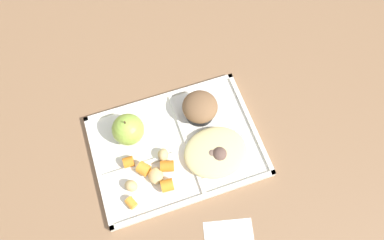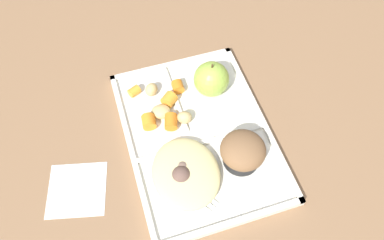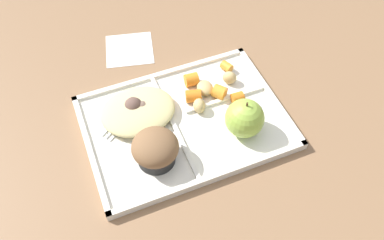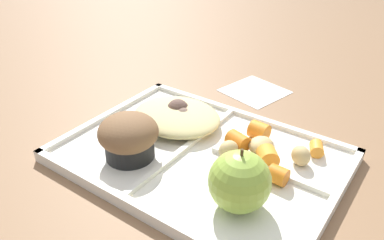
{
  "view_description": "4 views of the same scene",
  "coord_description": "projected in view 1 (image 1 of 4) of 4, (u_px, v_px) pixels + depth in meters",
  "views": [
    {
      "loc": [
        -0.05,
        -0.27,
        0.79
      ],
      "look_at": [
        0.05,
        0.03,
        0.05
      ],
      "focal_mm": 32.55,
      "sensor_mm": 36.0,
      "label": 1
    },
    {
      "loc": [
        0.35,
        -0.12,
        0.66
      ],
      "look_at": [
        -0.02,
        -0.01,
        0.04
      ],
      "focal_mm": 35.02,
      "sensor_mm": 36.0,
      "label": 2
    },
    {
      "loc": [
        0.16,
        0.44,
        0.64
      ],
      "look_at": [
        -0.0,
        0.03,
        0.05
      ],
      "focal_mm": 37.37,
      "sensor_mm": 36.0,
      "label": 3
    },
    {
      "loc": [
        -0.25,
        0.37,
        0.33
      ],
      "look_at": [
        0.03,
        -0.03,
        0.04
      ],
      "focal_mm": 35.9,
      "sensor_mm": 36.0,
      "label": 4
    }
  ],
  "objects": [
    {
      "name": "carrot_slice_large",
      "position": [
        129.0,
        162.0,
        0.79
      ],
      "size": [
        0.02,
        0.03,
        0.02
      ],
      "primitive_type": "cylinder",
      "rotation": [
        0.0,
        1.57,
        6.25
      ],
      "color": "orange",
      "rests_on": "lunch_tray"
    },
    {
      "name": "carrot_slice_near_corner",
      "position": [
        167.0,
        185.0,
        0.77
      ],
      "size": [
        0.03,
        0.03,
        0.03
      ],
      "primitive_type": "cylinder",
      "rotation": [
        0.0,
        1.57,
        3.06
      ],
      "color": "orange",
      "rests_on": "lunch_tray"
    },
    {
      "name": "plastic_fork",
      "position": [
        224.0,
        154.0,
        0.81
      ],
      "size": [
        0.14,
        0.1,
        0.0
      ],
      "color": "white",
      "rests_on": "lunch_tray"
    },
    {
      "name": "meatball_center",
      "position": [
        219.0,
        155.0,
        0.79
      ],
      "size": [
        0.04,
        0.04,
        0.04
      ],
      "primitive_type": "sphere",
      "color": "brown",
      "rests_on": "lunch_tray"
    },
    {
      "name": "potato_chunk_large",
      "position": [
        131.0,
        186.0,
        0.77
      ],
      "size": [
        0.04,
        0.04,
        0.03
      ],
      "primitive_type": "ellipsoid",
      "rotation": [
        0.0,
        0.0,
        4.03
      ],
      "color": "tan",
      "rests_on": "lunch_tray"
    },
    {
      "name": "ground",
      "position": [
        177.0,
        147.0,
        0.83
      ],
      "size": [
        6.0,
        6.0,
        0.0
      ],
      "primitive_type": "plane",
      "color": "#846042"
    },
    {
      "name": "carrot_slice_small",
      "position": [
        143.0,
        169.0,
        0.79
      ],
      "size": [
        0.04,
        0.04,
        0.03
      ],
      "primitive_type": "cylinder",
      "rotation": [
        0.0,
        1.57,
        5.42
      ],
      "color": "orange",
      "rests_on": "lunch_tray"
    },
    {
      "name": "potato_chunk_browned",
      "position": [
        156.0,
        176.0,
        0.78
      ],
      "size": [
        0.04,
        0.04,
        0.02
      ],
      "primitive_type": "ellipsoid",
      "rotation": [
        0.0,
        0.0,
        1.4
      ],
      "color": "tan",
      "rests_on": "lunch_tray"
    },
    {
      "name": "egg_noodle_pile",
      "position": [
        215.0,
        152.0,
        0.8
      ],
      "size": [
        0.15,
        0.12,
        0.03
      ],
      "primitive_type": "ellipsoid",
      "color": "#D6C684",
      "rests_on": "lunch_tray"
    },
    {
      "name": "carrot_slice_back",
      "position": [
        131.0,
        203.0,
        0.76
      ],
      "size": [
        0.03,
        0.03,
        0.02
      ],
      "primitive_type": "cylinder",
      "rotation": [
        0.0,
        1.57,
        5.13
      ],
      "color": "orange",
      "rests_on": "lunch_tray"
    },
    {
      "name": "potato_chunk_golden",
      "position": [
        163.0,
        155.0,
        0.8
      ],
      "size": [
        0.03,
        0.04,
        0.03
      ],
      "primitive_type": "ellipsoid",
      "rotation": [
        0.0,
        0.0,
        2.84
      ],
      "color": "tan",
      "rests_on": "lunch_tray"
    },
    {
      "name": "lunch_tray",
      "position": [
        177.0,
        146.0,
        0.83
      ],
      "size": [
        0.39,
        0.28,
        0.02
      ],
      "color": "silver",
      "rests_on": "ground"
    },
    {
      "name": "bran_muffin",
      "position": [
        200.0,
        108.0,
        0.83
      ],
      "size": [
        0.08,
        0.08,
        0.07
      ],
      "color": "black",
      "rests_on": "lunch_tray"
    },
    {
      "name": "green_apple",
      "position": [
        128.0,
        129.0,
        0.8
      ],
      "size": [
        0.07,
        0.07,
        0.08
      ],
      "color": "#93B742",
      "rests_on": "lunch_tray"
    },
    {
      "name": "meatball_back",
      "position": [
        218.0,
        153.0,
        0.8
      ],
      "size": [
        0.03,
        0.03,
        0.03
      ],
      "primitive_type": "sphere",
      "color": "brown",
      "rests_on": "lunch_tray"
    },
    {
      "name": "meatball_side",
      "position": [
        212.0,
        154.0,
        0.8
      ],
      "size": [
        0.03,
        0.03,
        0.03
      ],
      "primitive_type": "sphere",
      "color": "#755B4C",
      "rests_on": "lunch_tray"
    },
    {
      "name": "carrot_slice_center",
      "position": [
        167.0,
        166.0,
        0.79
      ],
      "size": [
        0.04,
        0.03,
        0.03
      ],
      "primitive_type": "cylinder",
      "rotation": [
        0.0,
        1.57,
        2.87
      ],
      "color": "orange",
      "rests_on": "lunch_tray"
    }
  ]
}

